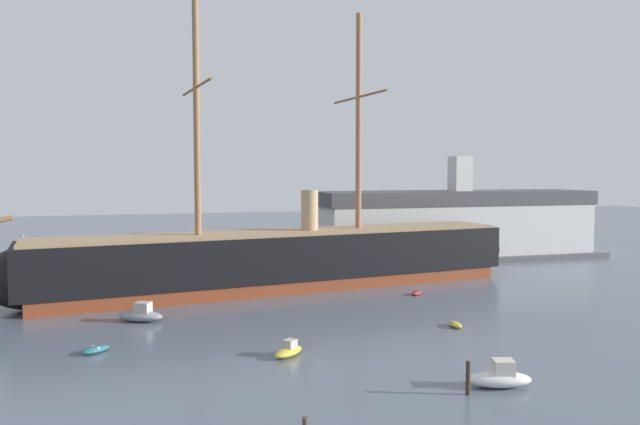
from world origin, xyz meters
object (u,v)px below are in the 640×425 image
Objects in this scene: sailboat_far_left at (26,282)px; dockside_warehouse_right at (455,224)px; dinghy_mid_right at (455,324)px; dinghy_alongside_stern at (417,293)px; motorboat_foreground_right at (499,377)px; mooring_piling_nearest at (468,378)px; motorboat_near_centre at (289,351)px; dinghy_far_right at (449,272)px; dinghy_mid_left at (96,350)px; tall_ship at (283,259)px; motorboat_alongside_bow at (141,315)px.

sailboat_far_left is 68.50m from dockside_warehouse_right.
dinghy_alongside_stern is (3.16, 15.11, -0.00)m from dinghy_mid_right.
dockside_warehouse_right reaches higher than dinghy_mid_right.
sailboat_far_left is (-43.93, 34.44, 0.32)m from dinghy_mid_right.
mooring_piling_nearest reaches higher than motorboat_foreground_right.
motorboat_near_centre reaches higher than dinghy_alongside_stern.
motorboat_foreground_right is at bearing 13.60° from mooring_piling_nearest.
motorboat_near_centre is at bearing -131.30° from dockside_warehouse_right.
dinghy_far_right is (32.43, 32.67, -0.25)m from motorboat_near_centre.
motorboat_near_centre is 0.48× the size of sailboat_far_left.
dinghy_mid_right is at bearing -1.56° from dinghy_mid_left.
dinghy_mid_right is at bearing -117.64° from dinghy_far_right.
dinghy_alongside_stern is at bearing -22.31° from sailboat_far_left.
dinghy_alongside_stern reaches higher than dinghy_far_right.
dinghy_far_right is (19.94, 43.63, -0.46)m from motorboat_foreground_right.
tall_ship is 22.87× the size of motorboat_near_centre.
dinghy_mid_left is 0.52× the size of motorboat_alongside_bow.
dinghy_mid_right is at bearing -20.40° from motorboat_alongside_bow.
mooring_piling_nearest is (-8.03, -16.08, 0.89)m from dinghy_mid_right.
sailboat_far_left is (-32.21, 10.77, -3.30)m from tall_ship.
mooring_piling_nearest reaches higher than motorboat_alongside_bow.
mooring_piling_nearest is at bearing -109.73° from dinghy_alongside_stern.
motorboat_alongside_bow is at bearing -58.15° from sailboat_far_left.
motorboat_alongside_bow reaches higher than dinghy_mid_right.
tall_ship reaches higher than sailboat_far_left.
dinghy_mid_right is 55.82m from sailboat_far_left.
tall_ship reaches higher than dockside_warehouse_right.
dockside_warehouse_right is at bearing 53.24° from dinghy_alongside_stern.
dinghy_far_right is (11.63, 13.13, -0.04)m from dinghy_alongside_stern.
dockside_warehouse_right is at bearing 63.51° from motorboat_foreground_right.
sailboat_far_left reaches higher than motorboat_alongside_bow.
dinghy_mid_left reaches higher than dinghy_mid_right.
motorboat_near_centre is 15.12m from mooring_piling_nearest.
motorboat_alongside_bow is at bearing -158.52° from dinghy_far_right.
dinghy_alongside_stern is at bearing 7.41° from motorboat_alongside_bow.
dockside_warehouse_right is (53.15, 31.91, 5.23)m from motorboat_alongside_bow.
dinghy_mid_left is 1.16× the size of dinghy_mid_right.
motorboat_foreground_right is 2.67× the size of dinghy_far_right.
dinghy_mid_left reaches higher than dinghy_alongside_stern.
dinghy_far_right is (14.79, 28.24, -0.05)m from dinghy_mid_right.
dinghy_alongside_stern is at bearing 21.56° from dinghy_mid_left.
tall_ship is 40.44m from dockside_warehouse_right.
tall_ship is 28.92m from motorboat_near_centre.
sailboat_far_left reaches higher than dinghy_mid_left.
motorboat_alongside_bow is 2.75× the size of dinghy_far_right.
tall_ship is 15.24× the size of motorboat_foreground_right.
tall_ship is 40.01m from mooring_piling_nearest.
tall_ship is 31.25m from dinghy_mid_left.
tall_ship is 33.37× the size of dinghy_mid_right.
dockside_warehouse_right is (56.67, 41.91, 5.62)m from dinghy_mid_left.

